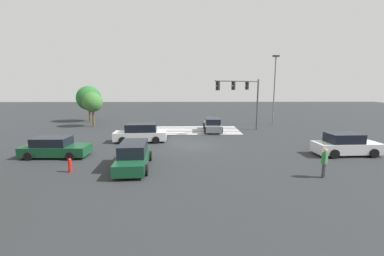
{
  "coord_description": "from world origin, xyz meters",
  "views": [
    {
      "loc": [
        0.34,
        21.91,
        5.21
      ],
      "look_at": [
        0.0,
        0.0,
        1.51
      ],
      "focal_mm": 24.0,
      "sensor_mm": 36.0,
      "label": 1
    }
  ],
  "objects_px": {
    "traffic_signal_mast": "(244,92)",
    "car_1": "(346,145)",
    "car_4": "(141,133)",
    "tree_corner_a": "(89,98)",
    "tree_corner_b": "(92,102)",
    "fire_hydrant": "(70,165)",
    "street_light_pole_a": "(275,84)",
    "pedestrian": "(324,161)",
    "car_2": "(134,156)",
    "car_3": "(55,148)",
    "car_0": "(213,125)"
  },
  "relations": [
    {
      "from": "traffic_signal_mast",
      "to": "car_0",
      "type": "height_order",
      "value": "traffic_signal_mast"
    },
    {
      "from": "car_2",
      "to": "car_4",
      "type": "height_order",
      "value": "car_4"
    },
    {
      "from": "car_2",
      "to": "fire_hydrant",
      "type": "relative_size",
      "value": 5.77
    },
    {
      "from": "car_4",
      "to": "traffic_signal_mast",
      "type": "bearing_deg",
      "value": -160.21
    },
    {
      "from": "car_0",
      "to": "car_3",
      "type": "height_order",
      "value": "car_0"
    },
    {
      "from": "tree_corner_a",
      "to": "car_3",
      "type": "bearing_deg",
      "value": 103.34
    },
    {
      "from": "car_4",
      "to": "tree_corner_a",
      "type": "bearing_deg",
      "value": -57.08
    },
    {
      "from": "car_0",
      "to": "pedestrian",
      "type": "distance_m",
      "value": 15.65
    },
    {
      "from": "fire_hydrant",
      "to": "traffic_signal_mast",
      "type": "bearing_deg",
      "value": -136.14
    },
    {
      "from": "tree_corner_a",
      "to": "car_4",
      "type": "bearing_deg",
      "value": 125.73
    },
    {
      "from": "car_3",
      "to": "tree_corner_b",
      "type": "bearing_deg",
      "value": 100.07
    },
    {
      "from": "car_2",
      "to": "tree_corner_b",
      "type": "bearing_deg",
      "value": -156.57
    },
    {
      "from": "car_3",
      "to": "traffic_signal_mast",
      "type": "bearing_deg",
      "value": 31.45
    },
    {
      "from": "traffic_signal_mast",
      "to": "car_0",
      "type": "relative_size",
      "value": 1.21
    },
    {
      "from": "pedestrian",
      "to": "car_4",
      "type": "bearing_deg",
      "value": 9.69
    },
    {
      "from": "car_3",
      "to": "tree_corner_a",
      "type": "xyz_separation_m",
      "value": [
        4.37,
        -18.44,
        2.65
      ]
    },
    {
      "from": "car_1",
      "to": "car_0",
      "type": "bearing_deg",
      "value": 128.73
    },
    {
      "from": "traffic_signal_mast",
      "to": "car_3",
      "type": "bearing_deg",
      "value": -14.56
    },
    {
      "from": "car_1",
      "to": "tree_corner_a",
      "type": "distance_m",
      "value": 31.79
    },
    {
      "from": "car_1",
      "to": "pedestrian",
      "type": "bearing_deg",
      "value": -134.05
    },
    {
      "from": "car_1",
      "to": "tree_corner_b",
      "type": "height_order",
      "value": "tree_corner_b"
    },
    {
      "from": "street_light_pole_a",
      "to": "tree_corner_a",
      "type": "height_order",
      "value": "street_light_pole_a"
    },
    {
      "from": "car_3",
      "to": "car_4",
      "type": "xyz_separation_m",
      "value": [
        -5.35,
        -4.92,
        0.11
      ]
    },
    {
      "from": "car_2",
      "to": "car_4",
      "type": "relative_size",
      "value": 1.03
    },
    {
      "from": "car_0",
      "to": "pedestrian",
      "type": "height_order",
      "value": "pedestrian"
    },
    {
      "from": "street_light_pole_a",
      "to": "tree_corner_b",
      "type": "xyz_separation_m",
      "value": [
        23.15,
        1.26,
        -2.21
      ]
    },
    {
      "from": "car_2",
      "to": "tree_corner_b",
      "type": "xyz_separation_m",
      "value": [
        8.47,
        -16.4,
        2.31
      ]
    },
    {
      "from": "car_4",
      "to": "street_light_pole_a",
      "type": "xyz_separation_m",
      "value": [
        -15.58,
        -10.21,
        4.48
      ]
    },
    {
      "from": "fire_hydrant",
      "to": "tree_corner_b",
      "type": "bearing_deg",
      "value": -74.43
    },
    {
      "from": "car_4",
      "to": "car_0",
      "type": "bearing_deg",
      "value": -145.72
    },
    {
      "from": "traffic_signal_mast",
      "to": "car_0",
      "type": "xyz_separation_m",
      "value": [
        3.24,
        -1.08,
        -3.68
      ]
    },
    {
      "from": "street_light_pole_a",
      "to": "tree_corner_b",
      "type": "bearing_deg",
      "value": 3.12
    },
    {
      "from": "traffic_signal_mast",
      "to": "car_4",
      "type": "relative_size",
      "value": 1.21
    },
    {
      "from": "car_3",
      "to": "fire_hydrant",
      "type": "distance_m",
      "value": 4.27
    },
    {
      "from": "car_1",
      "to": "car_4",
      "type": "distance_m",
      "value": 16.85
    },
    {
      "from": "car_0",
      "to": "car_4",
      "type": "relative_size",
      "value": 1.0
    },
    {
      "from": "street_light_pole_a",
      "to": "fire_hydrant",
      "type": "relative_size",
      "value": 10.37
    },
    {
      "from": "traffic_signal_mast",
      "to": "car_1",
      "type": "height_order",
      "value": "traffic_signal_mast"
    },
    {
      "from": "car_4",
      "to": "tree_corner_b",
      "type": "xyz_separation_m",
      "value": [
        7.56,
        -8.95,
        2.27
      ]
    },
    {
      "from": "pedestrian",
      "to": "car_1",
      "type": "bearing_deg",
      "value": -83.43
    },
    {
      "from": "car_4",
      "to": "street_light_pole_a",
      "type": "relative_size",
      "value": 0.54
    },
    {
      "from": "traffic_signal_mast",
      "to": "car_1",
      "type": "distance_m",
      "value": 11.36
    },
    {
      "from": "car_1",
      "to": "fire_hydrant",
      "type": "height_order",
      "value": "car_1"
    },
    {
      "from": "tree_corner_a",
      "to": "fire_hydrant",
      "type": "height_order",
      "value": "tree_corner_a"
    },
    {
      "from": "car_3",
      "to": "tree_corner_b",
      "type": "distance_m",
      "value": 14.25
    },
    {
      "from": "tree_corner_a",
      "to": "car_2",
      "type": "bearing_deg",
      "value": 116.88
    },
    {
      "from": "traffic_signal_mast",
      "to": "car_2",
      "type": "height_order",
      "value": "traffic_signal_mast"
    },
    {
      "from": "tree_corner_b",
      "to": "car_4",
      "type": "bearing_deg",
      "value": 130.18
    },
    {
      "from": "pedestrian",
      "to": "tree_corner_b",
      "type": "distance_m",
      "value": 26.98
    },
    {
      "from": "pedestrian",
      "to": "fire_hydrant",
      "type": "height_order",
      "value": "pedestrian"
    }
  ]
}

